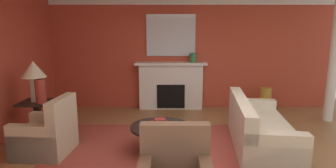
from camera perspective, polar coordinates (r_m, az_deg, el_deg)
The scene contains 17 objects.
ground_plane at distance 4.58m, azimuth 6.65°, elevation -14.99°, with size 8.95×8.95×0.00m, color olive.
wall_fireplace at distance 7.26m, azimuth 4.08°, elevation 5.98°, with size 7.49×0.12×2.76m, color #B7422D.
crown_moulding at distance 7.19m, azimuth 4.27°, elevation 16.29°, with size 7.49×0.08×0.12m, color white.
area_rug at distance 4.81m, azimuth -1.42°, elevation -13.52°, with size 3.70×2.66×0.01m, color #993D33.
fireplace at distance 7.15m, azimuth 0.63°, elevation -0.61°, with size 1.80×0.35×1.20m.
mantel_mirror at distance 7.13m, azimuth 0.64°, elevation 9.90°, with size 1.23×0.04×1.04m, color silver.
sofa at distance 5.10m, azimuth 17.96°, elevation -9.06°, with size 1.15×2.19×0.85m.
armchair_near_window at distance 5.02m, azimuth -23.37°, elevation -9.66°, with size 0.86×0.86×0.95m.
coffee_table at distance 4.68m, azimuth -1.44°, elevation -9.85°, with size 1.00×1.00×0.45m.
side_table at distance 5.81m, azimuth -24.97°, elevation -6.07°, with size 0.56×0.56×0.70m.
table_lamp at distance 5.64m, azimuth -25.63°, elevation 1.99°, with size 0.44×0.44×0.75m.
vase_mantel_right at distance 7.02m, azimuth 5.16°, elevation 5.34°, with size 0.17×0.17×0.24m, color #33703D.
vase_on_side_table at distance 5.52m, azimuth -24.50°, elevation -1.36°, with size 0.18×0.18×0.43m, color #9E3328.
vase_tall_corner at distance 7.32m, azimuth 19.23°, elevation -3.07°, with size 0.28×0.28×0.61m, color #B7892D.
book_red_cover at distance 4.73m, azimuth -2.11°, elevation -7.92°, with size 0.20×0.20×0.04m, color maroon.
book_art_folio at distance 4.69m, azimuth -1.58°, elevation -7.46°, with size 0.18×0.16×0.06m, color maroon.
column_white at distance 7.04m, azimuth 30.80°, elevation 4.34°, with size 0.20×0.20×2.76m, color white.
Camera 1 is at (-0.51, -4.09, 1.99)m, focal length 29.90 mm.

